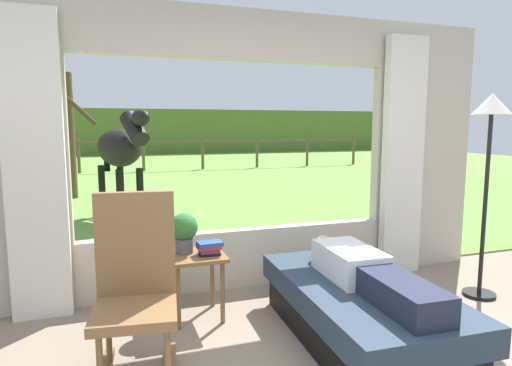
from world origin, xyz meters
TOP-DOWN VIEW (x-y plane):
  - back_wall_with_window at (0.00, 2.26)m, footprint 5.20×0.12m
  - curtain_panel_left at (-1.69, 2.12)m, footprint 0.44×0.10m
  - curtain_panel_right at (1.69, 2.12)m, footprint 0.44×0.10m
  - outdoor_pasture_lawn at (0.00, 13.16)m, footprint 36.00×21.68m
  - distant_hill_ridge at (0.00, 23.00)m, footprint 36.00×2.00m
  - recliner_sofa at (0.49, 0.97)m, footprint 0.97×1.74m
  - reclining_person at (0.49, 0.92)m, footprint 0.37×1.43m
  - rocking_chair at (-1.03, 1.04)m, footprint 0.55×0.74m
  - side_table at (-0.53, 1.71)m, footprint 0.44×0.44m
  - potted_plant at (-0.61, 1.77)m, footprint 0.22×0.22m
  - book_stack at (-0.44, 1.65)m, footprint 0.20×0.16m
  - floor_lamp_right at (1.96, 1.32)m, footprint 0.32×0.32m
  - horse at (-0.95, 5.64)m, footprint 0.92×1.81m
  - pasture_tree at (-1.94, 8.18)m, footprint 1.19×0.91m
  - pasture_fence_line at (0.00, 13.34)m, footprint 16.10×0.10m

SIDE VIEW (x-z plane):
  - outdoor_pasture_lawn at x=0.00m, z-range 0.00..0.02m
  - recliner_sofa at x=0.49m, z-range 0.01..0.43m
  - side_table at x=-0.53m, z-range 0.17..0.69m
  - reclining_person at x=0.49m, z-range 0.41..0.63m
  - rocking_chair at x=-1.03m, z-range -0.01..1.11m
  - book_stack at x=-0.44m, z-range 0.52..0.63m
  - potted_plant at x=-0.61m, z-range 0.54..0.86m
  - pasture_fence_line at x=0.00m, z-range 0.19..1.29m
  - horse at x=-0.95m, z-range 0.29..2.02m
  - curtain_panel_left at x=-1.69m, z-range 0.00..2.40m
  - curtain_panel_right at x=1.69m, z-range 0.00..2.40m
  - distant_hill_ridge at x=0.00m, z-range 0.00..2.40m
  - back_wall_with_window at x=0.00m, z-range -0.03..2.52m
  - pasture_tree at x=-1.94m, z-range 0.07..2.69m
  - floor_lamp_right at x=1.96m, z-range 0.55..2.35m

